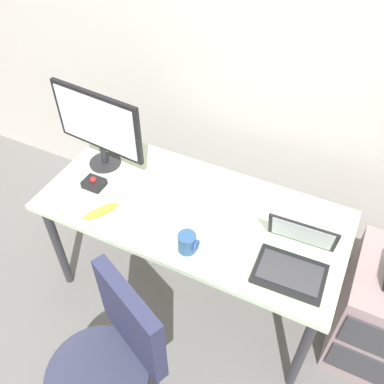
{
  "coord_description": "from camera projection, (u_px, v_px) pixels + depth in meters",
  "views": [
    {
      "loc": [
        0.64,
        -1.31,
        2.27
      ],
      "look_at": [
        0.0,
        0.0,
        0.84
      ],
      "focal_mm": 38.8,
      "sensor_mm": 36.0,
      "label": 1
    }
  ],
  "objects": [
    {
      "name": "office_chair",
      "position": [
        112.0,
        372.0,
        1.82
      ],
      "size": [
        0.54,
        0.55,
        0.94
      ],
      "color": "black",
      "rests_on": "ground"
    },
    {
      "name": "paper_notepad",
      "position": [
        175.0,
        177.0,
        2.29
      ],
      "size": [
        0.2,
        0.24,
        0.01
      ],
      "primitive_type": "cube",
      "rotation": [
        0.0,
        0.0,
        -0.29
      ],
      "color": "white",
      "rests_on": "desk"
    },
    {
      "name": "trackball_mouse",
      "position": [
        94.0,
        183.0,
        2.23
      ],
      "size": [
        0.11,
        0.09,
        0.07
      ],
      "color": "black",
      "rests_on": "desk"
    },
    {
      "name": "desk",
      "position": [
        192.0,
        218.0,
        2.18
      ],
      "size": [
        1.57,
        0.72,
        0.72
      ],
      "color": "beige",
      "rests_on": "ground"
    },
    {
      "name": "keyboard",
      "position": [
        160.0,
        204.0,
        2.13
      ],
      "size": [
        0.42,
        0.16,
        0.03
      ],
      "color": "silver",
      "rests_on": "desk"
    },
    {
      "name": "coffee_mug",
      "position": [
        188.0,
        243.0,
        1.91
      ],
      "size": [
        0.1,
        0.09,
        0.1
      ],
      "color": "#2A4F81",
      "rests_on": "desk"
    },
    {
      "name": "laptop",
      "position": [
        294.0,
        259.0,
        1.84
      ],
      "size": [
        0.32,
        0.32,
        0.23
      ],
      "color": "black",
      "rests_on": "desk"
    },
    {
      "name": "monitor_main",
      "position": [
        98.0,
        125.0,
        2.19
      ],
      "size": [
        0.55,
        0.18,
        0.46
      ],
      "color": "#262628",
      "rests_on": "desk"
    },
    {
      "name": "back_wall",
      "position": [
        253.0,
        25.0,
        2.1
      ],
      "size": [
        6.0,
        0.1,
        2.8
      ],
      "primitive_type": "cube",
      "color": "beige",
      "rests_on": "ground"
    },
    {
      "name": "ground_plane",
      "position": [
        192.0,
        286.0,
        2.63
      ],
      "size": [
        8.0,
        8.0,
        0.0
      ],
      "primitive_type": "plane",
      "color": "slate"
    },
    {
      "name": "banana",
      "position": [
        101.0,
        211.0,
        2.09
      ],
      "size": [
        0.14,
        0.19,
        0.04
      ],
      "primitive_type": "ellipsoid",
      "rotation": [
        0.0,
        0.0,
        1.03
      ],
      "color": "yellow",
      "rests_on": "desk"
    },
    {
      "name": "file_cabinet",
      "position": [
        382.0,
        313.0,
        2.15
      ],
      "size": [
        0.42,
        0.53,
        0.63
      ],
      "color": "gray",
      "rests_on": "ground"
    }
  ]
}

